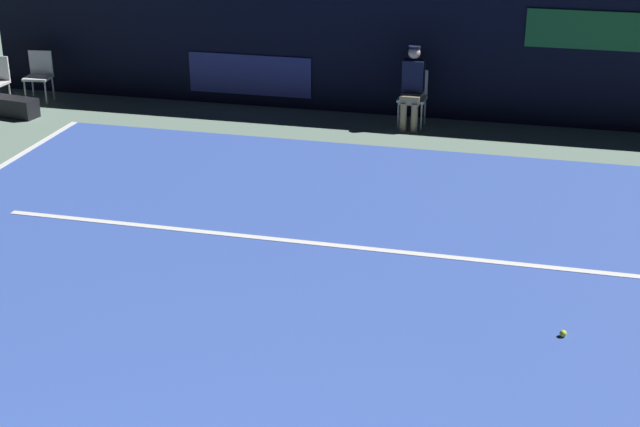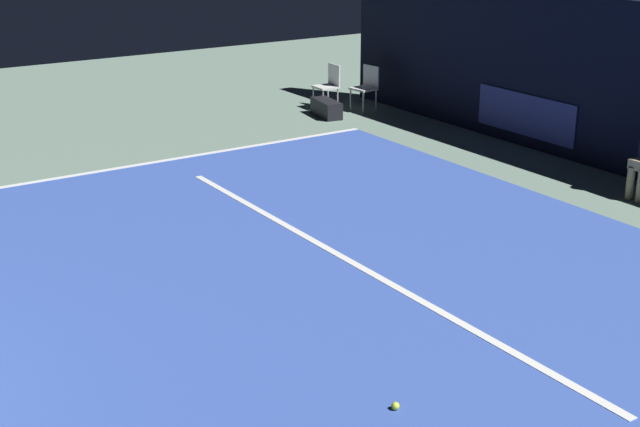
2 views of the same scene
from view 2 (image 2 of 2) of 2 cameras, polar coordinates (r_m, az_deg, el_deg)
The scene contains 8 objects.
ground_plane at distance 9.46m, azimuth -8.14°, elevation -5.67°, with size 29.93×29.93×0.00m, color slate.
court_surface at distance 9.46m, azimuth -8.14°, elevation -5.64°, with size 10.25×11.47×0.01m, color #3856B2.
line_sideline_right at distance 13.94m, azimuth -17.20°, elevation 2.04°, with size 0.10×11.47×0.01m, color white.
line_service at distance 10.37m, azimuth 1.90°, elevation -3.05°, with size 7.99×0.10×0.01m, color white.
courtside_chair_near at distance 17.82m, azimuth 2.97°, elevation 8.19°, with size 0.49×0.47×0.88m.
courtside_chair_far at distance 17.95m, azimuth 0.56°, elevation 8.30°, with size 0.46×0.43×0.88m.
tennis_ball at distance 7.54m, azimuth 4.84°, elevation -12.16°, with size 0.07×0.07×0.07m, color #CCE033.
equipment_bag at distance 17.33m, azimuth 0.41°, elevation 6.74°, with size 0.84×0.32×0.32m, color black.
Camera 2 is at (7.81, 1.20, 4.00)m, focal length 50.07 mm.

